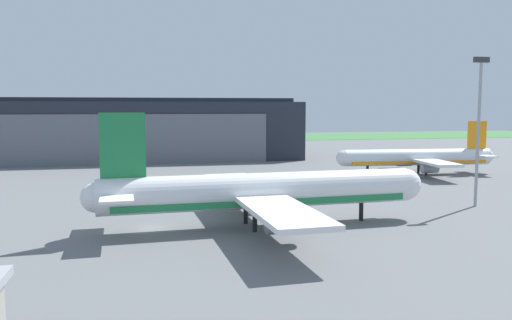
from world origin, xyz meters
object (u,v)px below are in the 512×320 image
(airliner_near_left, at_px, (263,192))
(apron_light_mast, at_px, (479,121))
(maintenance_hangar, at_px, (132,130))
(airliner_far_right, at_px, (417,158))

(airliner_near_left, height_order, apron_light_mast, apron_light_mast)
(maintenance_hangar, xyz_separation_m, apron_light_mast, (51.06, -83.34, 4.42))
(maintenance_hangar, bearing_deg, airliner_far_right, -38.22)
(airliner_far_right, bearing_deg, airliner_near_left, -137.00)
(airliner_near_left, height_order, airliner_far_right, airliner_near_left)
(airliner_far_right, relative_size, apron_light_mast, 1.64)
(maintenance_hangar, height_order, airliner_near_left, maintenance_hangar)
(airliner_near_left, relative_size, airliner_far_right, 1.19)
(airliner_near_left, relative_size, apron_light_mast, 1.95)
(maintenance_hangar, relative_size, airliner_far_right, 2.60)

